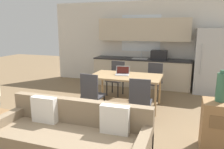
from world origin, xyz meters
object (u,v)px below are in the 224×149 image
object	(u,v)px
refrigerator	(210,61)
vase	(222,87)
couch	(72,137)
dining_chair_near_right	(140,99)
laptop	(122,73)
dining_chair_near_left	(92,93)
dining_chair_far_left	(116,77)
dining_table	(126,78)
dining_chair_far_right	(154,79)

from	to	relation	value
refrigerator	vase	size ratio (longest dim) A/B	3.91
refrigerator	couch	distance (m)	4.74
dining_chair_near_right	laptop	size ratio (longest dim) A/B	2.66
dining_chair_near_left	laptop	distance (m)	1.00
refrigerator	dining_chair_far_left	size ratio (longest dim) A/B	1.97
vase	dining_chair_near_left	bearing A→B (deg)	165.74
couch	vase	xyz separation A→B (m)	(2.00, 0.93, 0.68)
vase	dining_chair_near_right	bearing A→B (deg)	158.23
dining_table	dining_chair_near_right	xyz separation A→B (m)	(0.53, -0.87, -0.19)
refrigerator	dining_table	distance (m)	2.72
dining_chair_far_right	laptop	xyz separation A→B (m)	(-0.64, -0.79, 0.30)
dining_table	dining_chair_far_left	size ratio (longest dim) A/B	1.74
dining_chair_far_left	laptop	bearing A→B (deg)	-55.03
dining_table	laptop	bearing A→B (deg)	147.33
dining_chair_near_right	dining_chair_far_right	distance (m)	1.73
vase	dining_chair_far_right	distance (m)	2.65
dining_chair_near_left	laptop	xyz separation A→B (m)	(0.42, 0.86, 0.30)
dining_chair_far_left	dining_chair_near_left	bearing A→B (deg)	-82.99
dining_table	vase	xyz separation A→B (m)	(1.83, -1.39, 0.31)
laptop	dining_chair_near_right	bearing A→B (deg)	-64.24
dining_chair_near_right	laptop	world-z (taller)	laptop
dining_table	dining_chair_far_right	size ratio (longest dim) A/B	1.74
refrigerator	dining_chair_near_left	bearing A→B (deg)	-132.96
refrigerator	dining_chair_far_right	xyz separation A→B (m)	(-1.42, -1.02, -0.41)
couch	dining_chair_far_left	bearing A→B (deg)	96.21
dining_table	dining_chair_near_left	distance (m)	0.97
dining_table	dining_chair_near_left	size ratio (longest dim) A/B	1.74
vase	laptop	bearing A→B (deg)	143.02
vase	dining_chair_far_right	size ratio (longest dim) A/B	0.50
couch	refrigerator	bearing A→B (deg)	63.19
refrigerator	dining_chair_near_left	xyz separation A→B (m)	(-2.48, -2.67, -0.41)
refrigerator	laptop	size ratio (longest dim) A/B	5.24
couch	dining_chair_far_left	xyz separation A→B (m)	(-0.35, 3.18, 0.17)
couch	dining_chair_far_right	world-z (taller)	dining_chair_far_right
refrigerator	laptop	xyz separation A→B (m)	(-2.06, -1.81, -0.11)
laptop	refrigerator	bearing A→B (deg)	33.04
couch	laptop	world-z (taller)	laptop
vase	dining_chair_far_right	world-z (taller)	vase
dining_chair_far_right	laptop	distance (m)	1.06
refrigerator	couch	size ratio (longest dim) A/B	0.82
refrigerator	dining_chair_far_right	size ratio (longest dim) A/B	1.97
dining_chair_far_right	laptop	bearing A→B (deg)	-120.40
dining_chair_far_left	vase	bearing A→B (deg)	-36.16
dining_table	dining_chair_far_left	distance (m)	1.01
refrigerator	couch	xyz separation A→B (m)	(-2.12, -4.20, -0.59)
refrigerator	vase	bearing A→B (deg)	-92.15
dining_chair_far_right	dining_chair_far_left	bearing A→B (deg)	-171.04
dining_chair_near_right	couch	bearing A→B (deg)	61.31
dining_table	dining_chair_near_left	xyz separation A→B (m)	(-0.53, -0.79, -0.19)
dining_table	couch	distance (m)	2.36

